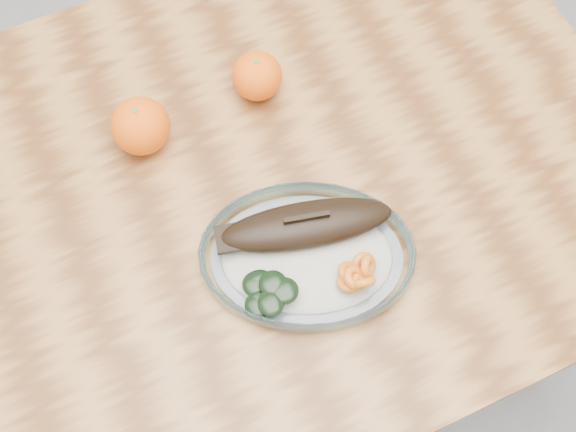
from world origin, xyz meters
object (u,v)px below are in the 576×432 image
(plated_meal, at_px, (307,254))
(orange_right, at_px, (257,76))
(dining_table, at_px, (228,222))
(orange_left, at_px, (141,126))

(plated_meal, height_order, orange_right, plated_meal)
(dining_table, height_order, orange_right, orange_right)
(plated_meal, bearing_deg, orange_right, 104.68)
(plated_meal, relative_size, orange_right, 9.22)
(dining_table, xyz_separation_m, orange_left, (-0.07, 0.12, 0.14))
(orange_left, bearing_deg, orange_right, 4.18)
(dining_table, distance_m, orange_right, 0.22)
(dining_table, relative_size, orange_left, 14.59)
(dining_table, xyz_separation_m, plated_meal, (0.06, -0.14, 0.12))
(plated_meal, bearing_deg, dining_table, 139.79)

